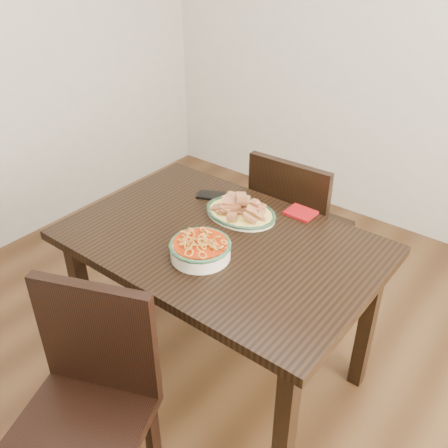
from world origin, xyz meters
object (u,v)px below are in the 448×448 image
Objects in this scene: chair_far at (295,225)px; chair_near at (89,397)px; fish_plate at (241,206)px; noodle_bowl at (200,247)px; smartphone at (213,196)px; dining_table at (221,258)px.

chair_near is (0.01, -1.34, 0.00)m from chair_far.
noodle_bowl is at bearing -79.73° from fish_plate.
noodle_bowl is (0.06, -0.34, -0.00)m from fish_plate.
chair_far reaches higher than smartphone.
chair_far is 0.52m from fish_plate.
chair_near is 1.03m from smartphone.
dining_table is at bearing 68.05° from chair_near.
fish_plate is 0.21m from smartphone.
chair_near reaches higher than noodle_bowl.
fish_plate is 1.34× the size of noodle_bowl.
noodle_bowl is at bearing 89.81° from chair_far.
chair_far is 2.79× the size of fish_plate.
dining_table is 5.23× the size of noodle_bowl.
chair_far is 3.75× the size of noodle_bowl.
chair_near reaches higher than dining_table.
fish_plate is 2.26× the size of smartphone.
fish_plate is at bearing 103.27° from dining_table.
smartphone reaches higher than dining_table.
fish_plate is 0.35m from noodle_bowl.
noodle_bowl is (0.01, 0.57, 0.29)m from chair_near.
noodle_bowl is 1.69× the size of smartphone.
smartphone is (-0.24, -0.38, 0.26)m from chair_far.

